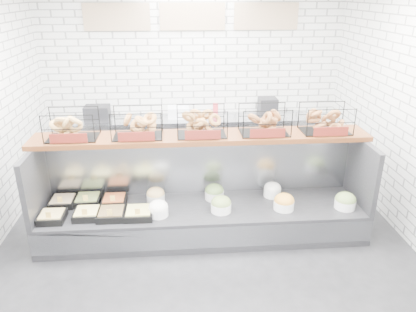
{
  "coord_description": "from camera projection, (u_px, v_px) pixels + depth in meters",
  "views": [
    {
      "loc": [
        -0.29,
        -4.13,
        2.89
      ],
      "look_at": [
        0.07,
        0.45,
        1.01
      ],
      "focal_mm": 35.0,
      "sensor_mm": 36.0,
      "label": 1
    }
  ],
  "objects": [
    {
      "name": "ground",
      "position": [
        205.0,
        247.0,
        4.93
      ],
      "size": [
        5.5,
        5.5,
        0.0
      ],
      "primitive_type": "plane",
      "color": "black",
      "rests_on": "ground"
    },
    {
      "name": "room_shell",
      "position": [
        201.0,
        68.0,
        4.7
      ],
      "size": [
        5.02,
        5.51,
        3.01
      ],
      "color": "silver",
      "rests_on": "ground"
    },
    {
      "name": "display_case",
      "position": [
        201.0,
        209.0,
        5.12
      ],
      "size": [
        4.0,
        0.9,
        1.2
      ],
      "color": "black",
      "rests_on": "ground"
    },
    {
      "name": "bagel_shelf",
      "position": [
        201.0,
        125.0,
        4.88
      ],
      "size": [
        4.1,
        0.5,
        0.4
      ],
      "color": "#47220F",
      "rests_on": "display_case"
    },
    {
      "name": "prep_counter",
      "position": [
        194.0,
        142.0,
        6.99
      ],
      "size": [
        4.0,
        0.6,
        1.2
      ],
      "color": "#93969B",
      "rests_on": "ground"
    }
  ]
}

